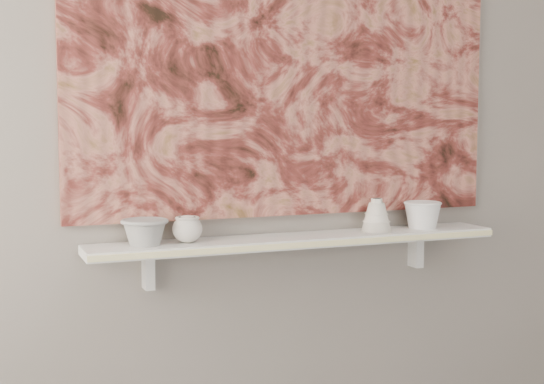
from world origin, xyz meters
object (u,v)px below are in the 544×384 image
painting (290,50)px  bowl_white (422,215)px  shelf (299,240)px  bowl_grey (145,232)px  cup_cream (187,229)px  bell_vessel (376,215)px

painting → bowl_white: size_ratio=11.37×
shelf → bowl_grey: bowl_grey is taller
cup_cream → bowl_white: 0.85m
bowl_grey → bell_vessel: (0.80, 0.00, 0.01)m
bell_vessel → shelf: bearing=180.0°
painting → bell_vessel: size_ratio=13.28×
cup_cream → bell_vessel: bearing=0.0°
cup_cream → shelf: bearing=0.0°
shelf → cup_cream: (-0.38, 0.00, 0.06)m
bowl_grey → shelf: bearing=0.0°
cup_cream → painting: bearing=12.0°
bowl_grey → cup_cream: cup_cream is taller
bowl_grey → bell_vessel: bearing=0.0°
bell_vessel → bowl_white: bearing=0.0°
bowl_grey → bowl_white: size_ratio=1.09×
painting → bowl_white: bearing=-9.7°
bell_vessel → bowl_white: 0.19m
bowl_grey → cup_cream: bearing=0.0°
shelf → bell_vessel: (0.29, 0.00, 0.07)m
bowl_white → shelf: bearing=180.0°
painting → bell_vessel: (0.29, -0.08, -0.55)m
painting → shelf: bearing=-90.0°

